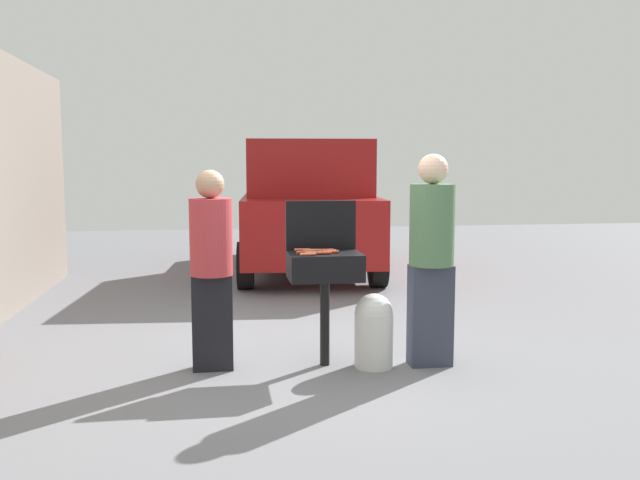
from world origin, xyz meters
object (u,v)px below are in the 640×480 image
at_px(parked_minivan, 307,206).
at_px(person_right, 431,252).
at_px(hot_dog_2, 326,250).
at_px(hot_dog_3, 304,252).
at_px(hot_dog_0, 302,250).
at_px(hot_dog_7, 308,254).
at_px(hot_dog_6, 311,250).
at_px(propane_tank, 374,329).
at_px(hot_dog_5, 331,252).
at_px(bbq_grill, 325,270).
at_px(hot_dog_8, 313,252).
at_px(hot_dog_4, 328,251).
at_px(hot_dog_1, 324,253).
at_px(person_left, 211,263).

bearing_deg(parked_minivan, person_right, 98.72).
bearing_deg(hot_dog_2, hot_dog_3, -154.98).
xyz_separation_m(hot_dog_0, hot_dog_3, (-0.00, -0.15, 0.00)).
bearing_deg(hot_dog_7, hot_dog_6, 76.61).
bearing_deg(propane_tank, hot_dog_5, 167.05).
xyz_separation_m(bbq_grill, hot_dog_5, (0.05, -0.03, 0.16)).
bearing_deg(bbq_grill, hot_dog_8, -154.50).
height_order(hot_dog_0, hot_dog_4, same).
height_order(hot_dog_4, parked_minivan, parked_minivan).
bearing_deg(hot_dog_1, hot_dog_3, 155.81).
distance_m(hot_dog_4, hot_dog_6, 0.15).
bearing_deg(propane_tank, hot_dog_2, 154.22).
distance_m(hot_dog_0, parked_minivan, 4.89).
xyz_separation_m(hot_dog_4, person_right, (0.84, -0.16, -0.01)).
bearing_deg(hot_dog_5, person_left, 176.55).
height_order(hot_dog_0, hot_dog_5, same).
distance_m(hot_dog_1, hot_dog_3, 0.16).
bearing_deg(hot_dog_2, hot_dog_6, 173.79).
bearing_deg(hot_dog_5, propane_tank, -12.95).
xyz_separation_m(hot_dog_5, hot_dog_8, (-0.15, -0.02, 0.00)).
height_order(hot_dog_5, hot_dog_7, same).
height_order(hot_dog_5, parked_minivan, parked_minivan).
xyz_separation_m(hot_dog_0, parked_minivan, (0.68, 4.84, 0.06)).
distance_m(hot_dog_5, parked_minivan, 5.02).
height_order(hot_dog_2, person_left, person_left).
bearing_deg(hot_dog_0, hot_dog_7, -87.71).
xyz_separation_m(hot_dog_6, parked_minivan, (0.62, 4.89, 0.06)).
distance_m(hot_dog_0, propane_tank, 0.89).
height_order(hot_dog_0, hot_dog_7, same).
distance_m(hot_dog_3, propane_tank, 0.86).
xyz_separation_m(hot_dog_2, hot_dog_8, (-0.13, -0.12, 0.00)).
relative_size(hot_dog_8, person_right, 0.07).
height_order(hot_dog_1, hot_dog_5, same).
xyz_separation_m(hot_dog_1, hot_dog_3, (-0.15, 0.07, 0.00)).
distance_m(hot_dog_4, hot_dog_5, 0.06).
distance_m(hot_dog_6, person_left, 0.83).
height_order(hot_dog_6, hot_dog_7, same).
xyz_separation_m(bbq_grill, hot_dog_2, (0.02, 0.07, 0.16)).
bearing_deg(person_left, hot_dog_3, 2.44).
bearing_deg(hot_dog_8, hot_dog_7, -118.02).
xyz_separation_m(hot_dog_7, propane_tank, (0.55, 0.04, -0.64)).
bearing_deg(parked_minivan, hot_dog_1, 88.64).
bearing_deg(hot_dog_7, bbq_grill, 43.79).
height_order(hot_dog_5, hot_dog_8, same).
height_order(hot_dog_1, parked_minivan, parked_minivan).
bearing_deg(hot_dog_0, hot_dog_1, -55.62).
distance_m(hot_dog_0, hot_dog_5, 0.27).
xyz_separation_m(hot_dog_0, hot_dog_1, (0.15, -0.22, 0.00)).
bearing_deg(hot_dog_7, hot_dog_0, 92.29).
height_order(hot_dog_1, hot_dog_2, same).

